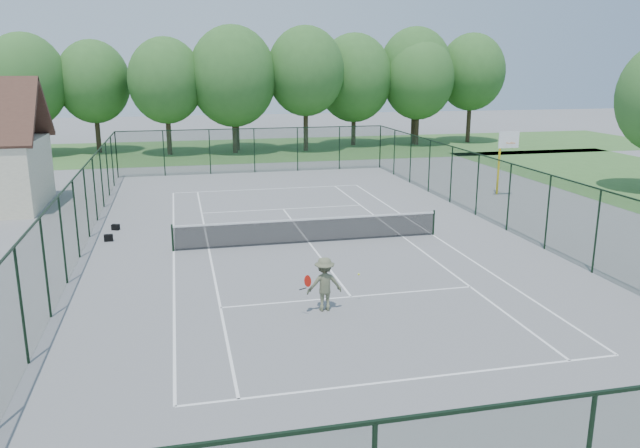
# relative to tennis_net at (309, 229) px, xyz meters

# --- Properties ---
(ground) EXTENTS (140.00, 140.00, 0.00)m
(ground) POSITION_rel_tennis_net_xyz_m (0.00, 0.00, -0.58)
(ground) COLOR gray
(ground) RESTS_ON ground
(grass_far) EXTENTS (80.00, 16.00, 0.01)m
(grass_far) POSITION_rel_tennis_net_xyz_m (0.00, 30.00, -0.57)
(grass_far) COLOR #447334
(grass_far) RESTS_ON ground
(court_lines) EXTENTS (11.05, 23.85, 0.01)m
(court_lines) POSITION_rel_tennis_net_xyz_m (0.00, 0.00, -0.57)
(court_lines) COLOR white
(court_lines) RESTS_ON ground
(tennis_net) EXTENTS (11.08, 0.08, 1.10)m
(tennis_net) POSITION_rel_tennis_net_xyz_m (0.00, 0.00, 0.00)
(tennis_net) COLOR black
(tennis_net) RESTS_ON ground
(fence_enclosure) EXTENTS (18.05, 36.05, 3.02)m
(fence_enclosure) POSITION_rel_tennis_net_xyz_m (0.00, 0.00, 0.98)
(fence_enclosure) COLOR #15321E
(fence_enclosure) RESTS_ON ground
(tree_line_far) EXTENTS (39.40, 6.40, 9.70)m
(tree_line_far) POSITION_rel_tennis_net_xyz_m (0.00, 30.00, 5.42)
(tree_line_far) COLOR #3B2C1D
(tree_line_far) RESTS_ON ground
(basketball_goal) EXTENTS (1.20, 1.43, 3.65)m
(basketball_goal) POSITION_rel_tennis_net_xyz_m (12.55, 6.97, 1.99)
(basketball_goal) COLOR yellow
(basketball_goal) RESTS_ON ground
(sports_bag_a) EXTENTS (0.37, 0.23, 0.29)m
(sports_bag_a) POSITION_rel_tennis_net_xyz_m (-8.13, 2.12, -0.43)
(sports_bag_a) COLOR black
(sports_bag_a) RESTS_ON ground
(sports_bag_b) EXTENTS (0.38, 0.31, 0.26)m
(sports_bag_b) POSITION_rel_tennis_net_xyz_m (-8.01, 3.96, -0.45)
(sports_bag_b) COLOR black
(sports_bag_b) RESTS_ON ground
(tennis_player) EXTENTS (2.09, 0.93, 1.64)m
(tennis_player) POSITION_rel_tennis_net_xyz_m (-1.08, -7.26, 0.25)
(tennis_player) COLOR #5E6246
(tennis_player) RESTS_ON ground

